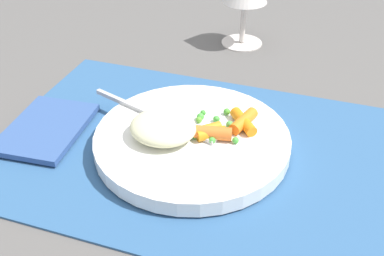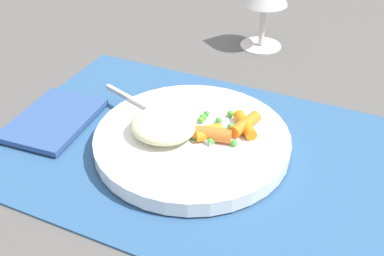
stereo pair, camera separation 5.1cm
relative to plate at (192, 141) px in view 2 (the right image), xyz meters
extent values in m
plane|color=#565451|center=(0.00, 0.00, -0.02)|extent=(2.40, 2.40, 0.00)
cube|color=#2D5684|center=(0.00, 0.00, -0.01)|extent=(0.51, 0.36, 0.01)
cylinder|color=white|center=(0.00, 0.00, 0.00)|extent=(0.25, 0.25, 0.02)
ellipsoid|color=beige|center=(-0.03, -0.02, 0.02)|extent=(0.08, 0.08, 0.03)
cylinder|color=orange|center=(0.03, 0.00, 0.02)|extent=(0.04, 0.03, 0.01)
cylinder|color=orange|center=(0.03, 0.00, 0.02)|extent=(0.05, 0.03, 0.02)
cylinder|color=orange|center=(0.06, 0.04, 0.02)|extent=(0.03, 0.05, 0.02)
cylinder|color=orange|center=(0.02, 0.01, 0.02)|extent=(0.04, 0.03, 0.01)
cylinder|color=orange|center=(0.06, 0.04, 0.02)|extent=(0.04, 0.05, 0.01)
sphere|color=#58A634|center=(0.00, 0.03, 0.01)|extent=(0.01, 0.01, 0.01)
sphere|color=#51A546|center=(0.07, 0.03, 0.01)|extent=(0.01, 0.01, 0.01)
sphere|color=#53A944|center=(0.04, 0.03, 0.01)|extent=(0.01, 0.01, 0.01)
sphere|color=green|center=(0.00, 0.05, 0.01)|extent=(0.01, 0.01, 0.01)
sphere|color=#41903A|center=(0.00, -0.01, 0.01)|extent=(0.01, 0.01, 0.01)
sphere|color=green|center=(0.06, 0.00, 0.01)|extent=(0.01, 0.01, 0.01)
sphere|color=green|center=(0.03, -0.01, 0.01)|extent=(0.01, 0.01, 0.01)
sphere|color=#57AC43|center=(0.01, -0.01, 0.01)|extent=(0.01, 0.01, 0.01)
sphere|color=green|center=(0.02, 0.04, 0.01)|extent=(0.01, 0.01, 0.01)
sphere|color=green|center=(0.00, 0.03, 0.01)|extent=(0.01, 0.01, 0.01)
sphere|color=green|center=(0.03, 0.06, 0.01)|extent=(0.01, 0.01, 0.01)
sphere|color=#4A9942|center=(0.00, 0.01, 0.01)|extent=(0.01, 0.01, 0.01)
cube|color=#B9B9B9|center=(0.01, 0.00, 0.01)|extent=(0.05, 0.03, 0.01)
cube|color=#B9B9B9|center=(-0.09, 0.03, 0.01)|extent=(0.15, 0.06, 0.01)
cylinder|color=silver|center=(-0.02, 0.34, -0.01)|extent=(0.08, 0.08, 0.00)
cylinder|color=silver|center=(-0.02, 0.34, 0.03)|extent=(0.01, 0.01, 0.08)
cube|color=#33518C|center=(-0.20, -0.03, -0.01)|extent=(0.11, 0.14, 0.01)
camera|label=1|loc=(0.15, -0.45, 0.36)|focal=43.70mm
camera|label=2|loc=(0.20, -0.44, 0.36)|focal=43.70mm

